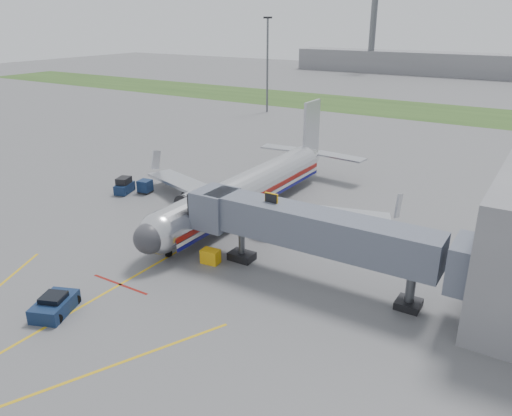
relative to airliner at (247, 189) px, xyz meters
The scene contains 16 objects.
ground 15.48m from the airliner, 90.01° to the right, with size 400.00×400.00×0.00m, color #565659.
grass_strip 74.80m from the airliner, 90.00° to the left, with size 300.00×25.00×0.01m, color #2D4C1E.
apron_markings 22.80m from the airliner, 90.01° to the right, with size 21.52×50.00×0.01m.
airliner is the anchor object (origin of this frame).
jet_bridge 16.54m from the airliner, 38.56° to the right, with size 25.30×4.00×6.90m.
light_mast_left 62.96m from the airliner, 118.72° to the left, with size 2.00×0.44×20.40m.
distant_terminal 155.08m from the airliner, 93.70° to the left, with size 120.00×14.00×8.00m, color slate.
control_tower 155.70m from the airliner, 104.96° to the left, with size 4.00×4.00×30.00m.
pushback_tug 24.84m from the airliner, 92.18° to the right, with size 3.39×4.16×1.50m.
baggage_tug 16.68m from the airliner, behind, with size 2.26×3.15×1.99m.
baggage_cart_a 6.13m from the airliner, 120.75° to the right, with size 2.29×2.29×1.96m.
baggage_cart_b 14.36m from the airliner, behind, with size 1.72×1.72×1.63m.
baggage_cart_c 6.68m from the airliner, 131.75° to the right, with size 1.63×1.63×1.49m.
belt_loader 7.91m from the airliner, 154.23° to the right, with size 1.89×4.07×1.92m.
ground_power_cart 13.04m from the airliner, 71.93° to the right, with size 1.70×1.23×1.27m.
ramp_worker 7.76m from the airliner, 113.52° to the right, with size 0.53×0.35×1.47m, color #9ED018.
Camera 1 is at (28.35, -28.48, 20.50)m, focal length 35.00 mm.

